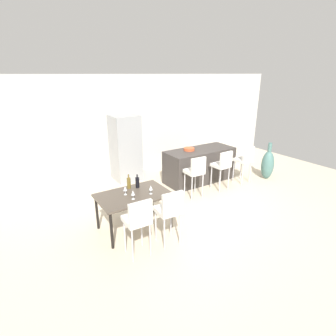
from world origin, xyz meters
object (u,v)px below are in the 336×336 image
bar_chair_left (196,171)px  refrigerator (126,148)px  dining_chair_far (170,209)px  kitchen_island (199,165)px  wine_glass_right (151,188)px  dining_table (134,197)px  wine_bottle_far (129,183)px  floor_vase (268,165)px  dining_chair_near (138,219)px  fruit_bowl (189,149)px  bar_chair_middle (223,164)px  wine_bottle_middle (137,182)px  bar_chair_right (245,159)px  wine_glass_left (125,189)px  wine_glass_near (133,193)px

bar_chair_left → refrigerator: (-0.90, 2.04, 0.22)m
dining_chair_far → refrigerator: bearing=78.3°
refrigerator → dining_chair_far: bearing=-101.7°
kitchen_island → wine_glass_right: bearing=-148.9°
dining_table → kitchen_island: bearing=25.4°
kitchen_island → dining_chair_far: (-2.37, -2.07, 0.24)m
wine_bottle_far → dining_table: bearing=-99.8°
wine_glass_right → floor_vase: bearing=6.6°
dining_table → dining_chair_near: 0.86m
refrigerator → fruit_bowl: refrigerator is taller
bar_chair_middle → wine_bottle_middle: (-2.57, -0.23, 0.15)m
bar_chair_middle → dining_table: (-2.78, -0.48, -0.03)m
floor_vase → wine_glass_right: bearing=-173.4°
bar_chair_left → dining_chair_near: same height
dining_chair_near → wine_bottle_far: bearing=72.0°
dining_chair_near → wine_bottle_far: size_ratio=3.58×
bar_chair_right → dining_table: size_ratio=0.77×
wine_bottle_far → wine_glass_right: 0.53m
fruit_bowl → floor_vase: size_ratio=0.28×
bar_chair_middle → refrigerator: size_ratio=0.57×
kitchen_island → fruit_bowl: size_ratio=6.73×
wine_glass_left → wine_glass_near: same height
dining_chair_far → fruit_bowl: size_ratio=3.54×
kitchen_island → bar_chair_middle: bar_chair_middle is taller
wine_bottle_far → floor_vase: 4.39m
wine_bottle_middle → wine_glass_near: (-0.31, -0.43, 0.01)m
bar_chair_right → fruit_bowl: (-1.25, 0.89, 0.26)m
bar_chair_right → fruit_bowl: 1.56m
wine_bottle_far → wine_glass_near: (-0.15, -0.49, 0.01)m
bar_chair_middle → refrigerator: refrigerator is taller
dining_table → wine_bottle_far: bearing=80.2°
bar_chair_middle → wine_bottle_far: size_ratio=3.58×
dining_chair_far → bar_chair_right: bearing=21.1°
wine_glass_left → fruit_bowl: 2.81m
wine_bottle_far → wine_glass_near: wine_bottle_far is taller
dining_table → wine_bottle_middle: bearing=49.0°
dining_chair_far → wine_glass_right: bearing=91.1°
wine_glass_near → wine_glass_left: bearing=98.7°
bar_chair_middle → floor_vase: bearing=-5.7°
dining_chair_near → bar_chair_middle: bearing=22.5°
wine_bottle_middle → wine_bottle_far: (-0.16, 0.06, 0.00)m
bar_chair_left → wine_glass_right: bearing=-158.1°
wine_bottle_middle → wine_glass_near: size_ratio=1.60×
kitchen_island → floor_vase: size_ratio=1.86×
dining_chair_near → wine_glass_left: dining_chair_near is taller
fruit_bowl → dining_chair_far: bearing=-133.5°
bar_chair_right → wine_bottle_far: bearing=-177.3°
wine_bottle_middle → floor_vase: size_ratio=0.26×
bar_chair_right → dining_table: bar_chair_right is taller
wine_glass_right → wine_glass_near: same height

